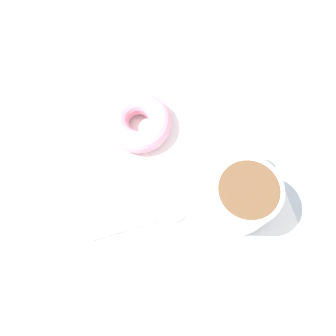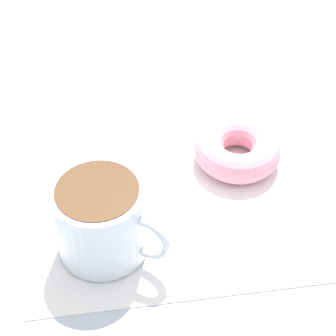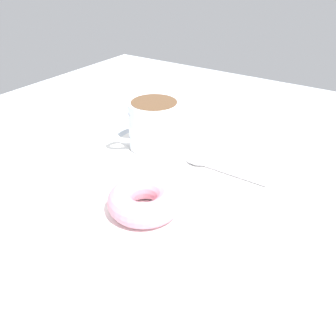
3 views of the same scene
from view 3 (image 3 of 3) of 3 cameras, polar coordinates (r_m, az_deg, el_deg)
ground_plane at (r=60.18cm, az=1.51°, el=-3.27°), size 120.00×120.00×2.00cm
napkin at (r=60.51cm, az=-0.00°, el=-1.75°), size 34.02×34.02×0.30cm
coffee_cup at (r=68.64cm, az=-2.23°, el=6.76°), size 11.42×9.94×8.67cm
donut at (r=52.47cm, az=-3.56°, el=-4.96°), size 10.46×10.46×3.59cm
spoon at (r=63.74cm, az=6.06°, el=0.46°), size 2.50×14.78×0.90cm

